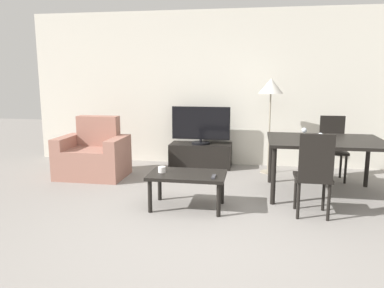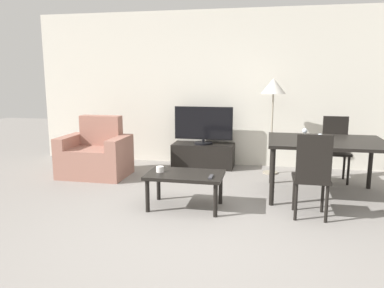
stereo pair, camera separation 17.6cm
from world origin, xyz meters
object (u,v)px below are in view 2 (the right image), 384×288
coffee_table (185,178)px  dining_chair_far (335,146)px  armchair (96,155)px  tv (203,125)px  dining_table (326,146)px  floor_lamp (273,90)px  wine_glass_center (320,137)px  dining_chair_near (312,173)px  tv_stand (203,155)px  cup_white_near (160,169)px  remote_primary (211,177)px  wine_glass_left (305,132)px

coffee_table → dining_chair_far: dining_chair_far is taller
armchair → coffee_table: armchair is taller
tv → dining_table: (1.85, -1.28, -0.05)m
floor_lamp → wine_glass_center: 1.65m
armchair → floor_lamp: bearing=14.2°
dining_chair_near → dining_chair_far: same height
armchair → tv_stand: (1.59, 0.91, -0.12)m
dining_table → cup_white_near: size_ratio=16.04×
dining_table → wine_glass_center: bearing=-108.7°
dining_table → floor_lamp: floor_lamp is taller
dining_table → floor_lamp: bearing=122.9°
tv → floor_lamp: size_ratio=0.65×
tv_stand → dining_chair_near: dining_chair_near is taller
tv → dining_chair_near: size_ratio=1.04×
dining_table → tv: bearing=145.3°
tv → floor_lamp: bearing=-10.4°
armchair → coffee_table: bearing=-34.1°
armchair → tv: size_ratio=1.02×
armchair → dining_chair_near: size_ratio=1.06×
floor_lamp → remote_primary: (-0.68, -1.99, -0.92)m
dining_chair_near → floor_lamp: 2.14m
armchair → tv: (1.59, 0.91, 0.41)m
dining_chair_near → tv_stand: bearing=126.5°
remote_primary → dining_chair_near: bearing=3.0°
tv_stand → coffee_table: coffee_table is taller
dining_table → floor_lamp: 1.44m
coffee_table → cup_white_near: bearing=180.0°
tv_stand → wine_glass_center: size_ratio=7.27×
armchair → dining_table: 3.47m
dining_chair_far → remote_primary: 2.42m
wine_glass_left → tv_stand: bearing=141.2°
floor_lamp → remote_primary: size_ratio=10.27×
dining_table → remote_primary: dining_table is taller
tv_stand → wine_glass_center: wine_glass_center is taller
dining_chair_far → wine_glass_center: dining_chair_far is taller
tv_stand → remote_primary: 2.27m
armchair → floor_lamp: floor_lamp is taller
dining_table → floor_lamp: (-0.69, 1.07, 0.67)m
tv_stand → dining_chair_near: (1.59, -2.15, 0.33)m
tv_stand → wine_glass_left: bearing=-38.8°
wine_glass_center → tv: bearing=135.4°
dining_chair_near → wine_glass_left: dining_chair_near is taller
tv_stand → dining_table: dining_table is taller
coffee_table → wine_glass_left: wine_glass_left is taller
tv → cup_white_near: bearing=-94.8°
armchair → wine_glass_center: (3.29, -0.78, 0.53)m
dining_chair_near → dining_table: bearing=73.3°
remote_primary → wine_glass_center: wine_glass_center is taller
armchair → dining_chair_near: dining_chair_near is taller
dining_chair_near → wine_glass_left: 0.94m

